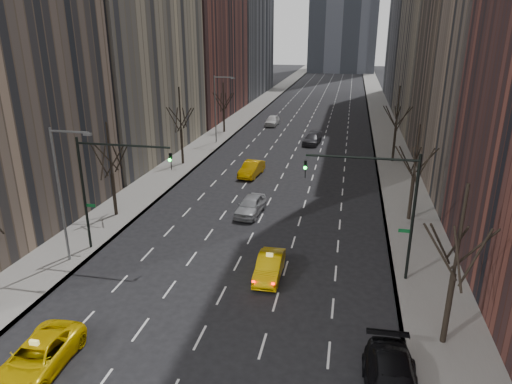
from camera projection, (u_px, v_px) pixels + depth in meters
The scene contains 18 objects.
sidewalk_left at pixel (248, 113), 86.41m from camera, with size 4.50×320.00×0.15m, color slate.
sidewalk_right at pixel (381, 117), 81.73m from camera, with size 4.50×320.00×0.15m, color slate.
tree_lw_b at pixel (112, 174), 37.16m from camera, with size 3.36×3.50×7.82m.
tree_lw_c at pixel (181, 130), 51.82m from camera, with size 3.36×3.50×8.74m.
tree_lw_d at pixel (224, 109), 68.59m from camera, with size 3.36×3.50×7.36m.
tree_rw_a at pixel (453, 275), 21.44m from camera, with size 3.36×3.50×8.28m.
tree_rw_b at pixel (413, 177), 36.26m from camera, with size 3.36×3.50×7.82m.
tree_rw_c at pixel (396, 129), 52.77m from camera, with size 3.36×3.50×8.74m.
traffic_mast_left at pixel (104, 177), 30.47m from camera, with size 6.69×0.39×8.00m.
traffic_mast_right at pixel (386, 196), 26.99m from camera, with size 6.69×0.39×8.00m.
streetlight_near at pixel (63, 183), 28.92m from camera, with size 2.83×0.22×9.00m.
streetlight_far at pixel (218, 103), 61.22m from camera, with size 2.83×0.22×9.00m.
taxi_suv at pixel (37, 358), 20.69m from camera, with size 2.39×5.18×1.44m, color #E7BF04.
taxi_sedan at pixel (269, 267), 28.71m from camera, with size 1.51×4.34×1.43m, color #D9AA04.
silver_sedan_ahead at pixel (251, 205), 38.57m from camera, with size 1.85×4.59×1.56m, color #9FA2A7.
far_taxi at pixel (252, 169), 48.78m from camera, with size 1.65×4.73×1.56m, color #DA9904.
far_suv_grey at pixel (312, 139), 62.47m from camera, with size 2.04×5.03×1.46m, color #2C2C30.
far_car_white at pixel (272, 121), 74.76m from camera, with size 1.91×4.75×1.62m, color silver.
Camera 1 is at (6.73, -14.39, 14.74)m, focal length 32.00 mm.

